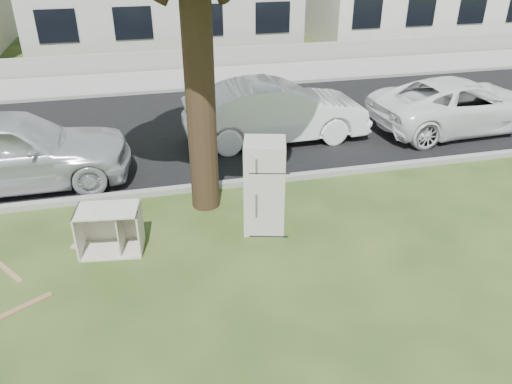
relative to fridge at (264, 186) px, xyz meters
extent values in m
plane|color=#274117|center=(-0.50, -0.70, -0.85)|extent=(120.00, 120.00, 0.00)
cube|color=black|center=(-0.50, 5.30, -0.85)|extent=(120.00, 7.00, 0.01)
cube|color=gray|center=(-0.50, 1.75, -0.85)|extent=(120.00, 0.18, 0.12)
cube|color=gray|center=(-0.50, 8.85, -0.85)|extent=(120.00, 0.18, 0.12)
cube|color=gray|center=(-0.50, 10.30, -0.85)|extent=(120.00, 2.80, 0.01)
cube|color=gray|center=(-0.50, 11.90, -0.50)|extent=(120.00, 0.15, 0.70)
cylinder|color=black|center=(-0.90, 1.10, 1.75)|extent=(0.54, 0.54, 5.20)
cube|color=white|center=(0.00, 0.00, 0.00)|extent=(0.85, 0.81, 1.71)
cube|color=silver|center=(-2.68, -0.08, -0.45)|extent=(1.10, 0.77, 0.80)
cube|color=olive|center=(-4.10, -1.37, -0.84)|extent=(1.11, 0.72, 0.02)
cube|color=#9C7451|center=(-4.30, -0.32, -0.84)|extent=(0.56, 0.73, 0.02)
cube|color=tan|center=(-3.17, 0.49, -0.84)|extent=(0.46, 0.82, 0.02)
imported|color=white|center=(1.34, 4.06, -0.10)|extent=(4.62, 1.70, 1.51)
imported|color=white|center=(6.35, 3.65, -0.18)|extent=(4.96, 2.48, 1.35)
imported|color=silver|center=(-4.66, 2.86, -0.04)|extent=(4.80, 1.93, 1.63)
camera|label=1|loc=(-1.96, -7.48, 4.04)|focal=35.00mm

